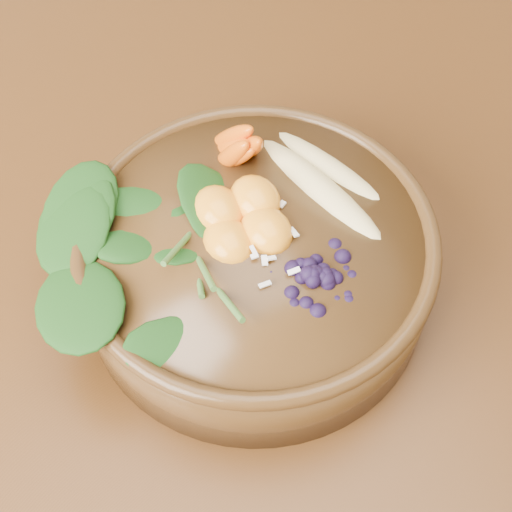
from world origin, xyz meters
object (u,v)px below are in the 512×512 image
stoneware_bowl (256,263)px  carrot_cluster (234,115)px  kale_heap (160,207)px  blueberry_pile (316,264)px  dining_table (292,265)px  mandarin_cluster (242,208)px  banana_halves (325,165)px

stoneware_bowl → carrot_cluster: carrot_cluster is taller
kale_heap → blueberry_pile: 0.13m
dining_table → mandarin_cluster: (-0.08, -0.04, 0.18)m
mandarin_cluster → stoneware_bowl: bearing=-80.0°
carrot_cluster → mandarin_cluster: 0.08m
dining_table → stoneware_bowl: (-0.07, -0.06, 0.13)m
carrot_cluster → mandarin_cluster: (-0.03, -0.07, -0.02)m
kale_heap → mandarin_cluster: size_ratio=2.07×
dining_table → blueberry_pile: 0.23m
banana_halves → mandarin_cluster: 0.08m
stoneware_bowl → banana_halves: banana_halves is taller
stoneware_bowl → dining_table: bearing=38.3°
kale_heap → banana_halves: bearing=-7.2°
carrot_cluster → stoneware_bowl: bearing=-123.7°
dining_table → kale_heap: size_ratio=8.65×
kale_heap → blueberry_pile: kale_heap is taller
kale_heap → carrot_cluster: carrot_cluster is taller
dining_table → blueberry_pile: size_ratio=12.26×
stoneware_bowl → blueberry_pile: 0.08m
kale_heap → mandarin_cluster: kale_heap is taller
carrot_cluster → blueberry_pile: size_ratio=0.60×
dining_table → mandarin_cluster: mandarin_cluster is taller
dining_table → kale_heap: (-0.13, -0.01, 0.19)m
dining_table → blueberry_pile: bearing=-115.7°
stoneware_bowl → banana_halves: size_ratio=1.71×
mandarin_cluster → blueberry_pile: size_ratio=0.69×
kale_heap → stoneware_bowl: bearing=-36.8°
carrot_cluster → blueberry_pile: carrot_cluster is taller
kale_heap → mandarin_cluster: bearing=-25.5°
stoneware_bowl → blueberry_pile: blueberry_pile is taller
dining_table → carrot_cluster: size_ratio=20.54×
carrot_cluster → blueberry_pile: (-0.01, -0.14, -0.02)m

